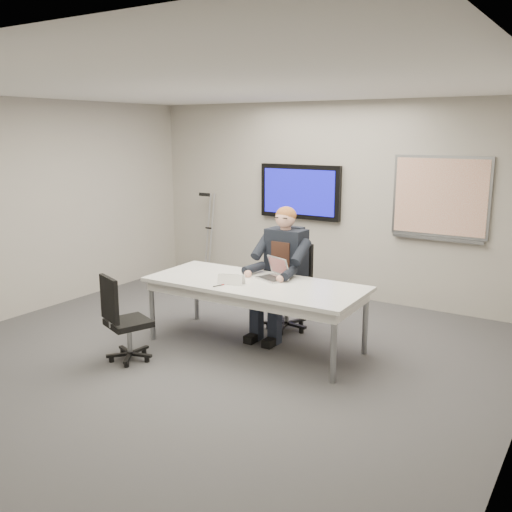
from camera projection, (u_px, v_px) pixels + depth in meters
The scene contains 14 objects.
floor at pixel (209, 359), 6.08m from camera, with size 6.00×6.00×0.02m, color #3D3D3F.
ceiling at pixel (203, 87), 5.47m from camera, with size 6.00×6.00×0.02m, color white.
wall_back at pixel (332, 200), 8.25m from camera, with size 6.00×0.02×2.80m, color #AAA599.
wall_left at pixel (21, 209), 7.35m from camera, with size 0.02×6.00×2.80m, color #AAA599.
conference_table at pixel (255, 290), 6.31m from camera, with size 2.46×1.07×0.75m.
tv_display at pixel (300, 192), 8.44m from camera, with size 1.30×0.09×0.80m.
whiteboard at pixel (440, 198), 7.38m from camera, with size 1.25×0.08×1.10m.
office_chair_far at pixel (289, 302), 6.98m from camera, with size 0.56×0.56×1.05m.
office_chair_near at pixel (126, 334), 5.99m from camera, with size 0.58×0.58×0.94m.
seated_person at pixel (278, 285), 6.69m from camera, with size 0.48×0.82×1.52m.
crutch at pixel (209, 234), 9.33m from camera, with size 0.19×0.30×1.45m, color #B3B5BB, non-canonical shape.
laptop at pixel (275, 273), 6.44m from camera, with size 0.39×0.41×0.23m.
name_tent at pixel (231, 279), 6.20m from camera, with size 0.28×0.08×0.11m, color white, non-canonical shape.
pen at pixel (219, 285), 6.13m from camera, with size 0.01×0.01×0.14m, color black.
Camera 1 is at (3.48, -4.54, 2.39)m, focal length 40.00 mm.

